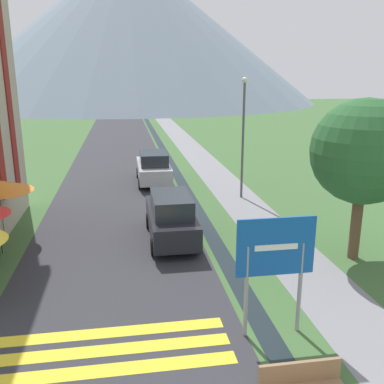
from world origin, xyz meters
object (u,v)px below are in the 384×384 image
(parked_car_far, at_px, (154,167))
(streetlamp, at_px, (243,129))
(parked_car_near, at_px, (171,217))
(road_sign, at_px, (275,258))
(tree_by_path, at_px, (364,152))

(parked_car_far, distance_m, streetlamp, 6.21)
(parked_car_near, relative_size, parked_car_far, 0.99)
(parked_car_far, xyz_separation_m, streetlamp, (4.21, -3.76, 2.57))
(parked_car_far, relative_size, streetlamp, 0.75)
(road_sign, xyz_separation_m, parked_car_far, (-1.72, 15.47, -1.07))
(road_sign, bearing_deg, streetlamp, 78.00)
(road_sign, height_order, parked_car_near, road_sign)
(streetlamp, distance_m, tree_by_path, 8.09)
(road_sign, height_order, parked_car_far, road_sign)
(parked_car_far, bearing_deg, road_sign, -83.65)
(parked_car_near, relative_size, streetlamp, 0.74)
(parked_car_near, height_order, tree_by_path, tree_by_path)
(tree_by_path, bearing_deg, parked_car_far, 117.23)
(parked_car_near, distance_m, streetlamp, 7.18)
(road_sign, distance_m, streetlamp, 12.07)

